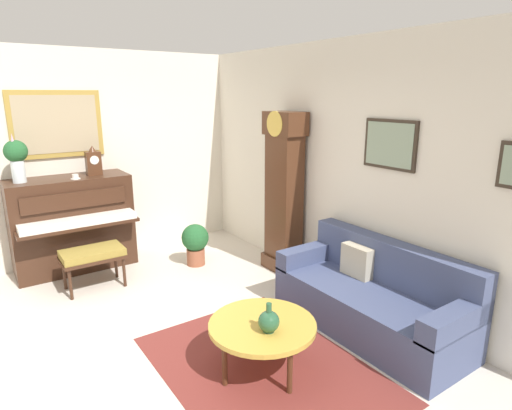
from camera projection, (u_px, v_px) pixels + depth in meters
ground_plane at (142, 351)px, 3.90m from camera, size 6.40×6.00×0.10m
wall_left at (64, 158)px, 5.59m from camera, size 0.13×4.90×2.80m
wall_back at (338, 168)px, 4.84m from camera, size 5.30×0.13×2.80m
area_rug at (264, 368)px, 3.56m from camera, size 2.10×1.50×0.01m
piano at (73, 223)px, 5.48m from camera, size 0.87×1.44×1.21m
piano_bench at (93, 255)px, 4.95m from camera, size 0.42×0.70×0.48m
grandfather_clock at (284, 197)px, 5.35m from camera, size 0.52×0.34×2.03m
couch at (373, 298)px, 4.12m from camera, size 1.90×0.80×0.84m
coffee_table at (262, 326)px, 3.47m from camera, size 0.88×0.88×0.42m
mantel_clock at (93, 162)px, 5.46m from camera, size 0.13×0.18×0.38m
flower_vase at (16, 156)px, 4.95m from camera, size 0.26×0.26×0.58m
teacup at (75, 177)px, 5.24m from camera, size 0.12×0.12×0.06m
green_jug at (269, 321)px, 3.32m from camera, size 0.17×0.17×0.24m
potted_plant at (195, 242)px, 5.66m from camera, size 0.36×0.36×0.56m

